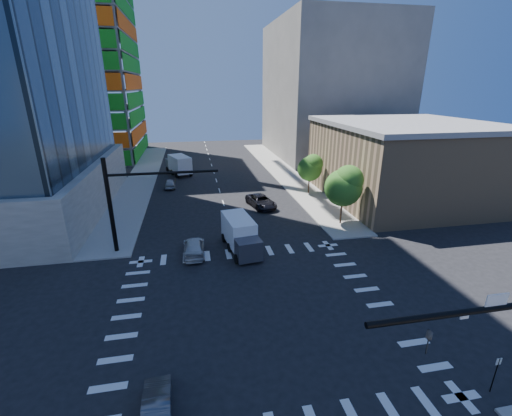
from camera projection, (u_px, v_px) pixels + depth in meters
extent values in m
plane|color=black|center=(257.00, 311.00, 24.32)|extent=(160.00, 160.00, 0.00)
cube|color=silver|center=(257.00, 311.00, 24.32)|extent=(20.00, 20.00, 0.01)
cube|color=gray|center=(282.00, 171.00, 63.48)|extent=(5.00, 60.00, 0.15)
cube|color=gray|center=(142.00, 178.00, 59.08)|extent=(5.00, 60.00, 0.15)
cube|color=#1A921E|center=(130.00, 37.00, 70.73)|extent=(0.12, 24.00, 49.00)
cube|color=#F1580E|center=(39.00, 25.00, 56.87)|extent=(24.00, 0.12, 49.00)
cube|color=#957956|center=(404.00, 163.00, 47.38)|extent=(20.00, 22.00, 10.00)
cube|color=slate|center=(409.00, 124.00, 45.58)|extent=(20.50, 22.50, 0.60)
cube|color=slate|center=(330.00, 91.00, 75.19)|extent=(24.00, 30.00, 28.00)
cylinder|color=black|center=(495.00, 308.00, 12.28)|extent=(10.00, 0.24, 0.24)
imported|color=black|center=(427.00, 342.00, 12.22)|extent=(0.16, 0.20, 1.00)
cube|color=white|center=(497.00, 300.00, 12.17)|extent=(0.90, 0.04, 0.50)
cylinder|color=black|center=(110.00, 206.00, 31.36)|extent=(0.40, 0.40, 9.00)
cylinder|color=black|center=(163.00, 173.00, 31.26)|extent=(10.00, 0.24, 0.24)
imported|color=black|center=(175.00, 184.00, 31.81)|extent=(0.16, 0.20, 1.00)
cylinder|color=#382316|center=(341.00, 214.00, 39.03)|extent=(0.20, 0.20, 2.27)
sphere|color=#245316|center=(343.00, 188.00, 37.99)|extent=(4.16, 4.16, 4.16)
sphere|color=#3E7D29|center=(349.00, 180.00, 37.45)|extent=(3.25, 3.25, 3.25)
cylinder|color=#382316|center=(309.00, 186.00, 50.24)|extent=(0.20, 0.20, 1.92)
sphere|color=#245316|center=(310.00, 169.00, 49.36)|extent=(3.52, 3.52, 3.52)
sphere|color=#3E7D29|center=(313.00, 164.00, 48.87)|extent=(2.75, 2.75, 2.75)
cylinder|color=black|center=(495.00, 375.00, 17.52)|extent=(0.06, 0.06, 2.20)
cube|color=silver|center=(499.00, 361.00, 17.21)|extent=(0.30, 0.03, 0.40)
imported|color=black|center=(261.00, 201.00, 44.84)|extent=(3.77, 6.05, 1.56)
imported|color=#BDBDBD|center=(194.00, 247.00, 32.26)|extent=(2.09, 4.92, 1.42)
imported|color=#94969B|center=(170.00, 183.00, 53.27)|extent=(1.66, 4.11, 1.40)
imported|color=#4C4C51|center=(157.00, 407.00, 16.34)|extent=(1.54, 3.88, 1.26)
cube|color=white|center=(241.00, 233.00, 32.48)|extent=(2.99, 5.16, 2.54)
cube|color=#3C3C43|center=(241.00, 239.00, 32.70)|extent=(2.47, 2.05, 1.86)
cube|color=silver|center=(178.00, 163.00, 61.17)|extent=(4.31, 5.94, 2.80)
cube|color=#3C3C43|center=(178.00, 167.00, 61.40)|extent=(3.00, 2.68, 2.04)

